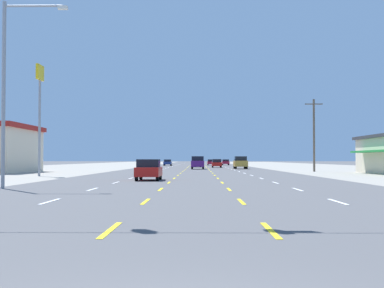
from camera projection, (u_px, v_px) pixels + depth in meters
The scene contains 17 objects.
ground_plane at pixel (197, 170), 70.18m from camera, with size 572.00×572.00×0.00m, color #4C4C4F.
lot_apron_left at pixel (17, 170), 70.48m from camera, with size 28.00×440.00×0.01m, color gray.
lot_apron_right at pixel (378, 170), 69.88m from camera, with size 28.00×440.00×0.01m, color gray.
lane_markings at pixel (197, 166), 108.66m from camera, with size 10.64×227.60×0.01m.
signal_span_wire at pixel (191, 16), 14.40m from camera, with size 25.86×0.53×9.47m.
hatchback_inner_left_nearest at pixel (149, 170), 37.52m from camera, with size 1.72×3.90×1.54m.
suv_center_turn_near at pixel (198, 162), 78.84m from camera, with size 1.98×4.90×1.98m.
suv_far_right_mid at pixel (240, 162), 81.23m from camera, with size 1.98×4.90×1.98m.
hatchback_inner_right_midfar at pixel (217, 163), 92.49m from camera, with size 1.72×3.90×1.54m.
hatchback_center_turn_far at pixel (196, 163), 98.22m from camera, with size 1.72×3.90×1.54m.
sedan_far_left_farther at pixel (168, 162), 119.82m from camera, with size 1.80×4.50×1.46m.
sedan_inner_right_farthest at pixel (211, 162), 125.69m from camera, with size 1.80×4.50×1.46m.
sedan_far_right_distant_a at pixel (226, 162), 130.96m from camera, with size 1.80×4.50×1.46m.
pole_sign_left_row_1 at pixel (40, 96), 46.54m from camera, with size 0.24×1.75×10.11m.
streetlight_left_row_0 at pixel (10, 81), 27.20m from camera, with size 3.48×0.26×9.96m.
streetlight_right_row_0 at pixel (380, 69), 26.98m from camera, with size 4.36×0.26×10.93m.
utility_pole_right_row_1 at pixel (314, 134), 63.53m from camera, with size 2.20×0.26×8.99m.
Camera 1 is at (0.18, -4.26, 1.56)m, focal length 48.02 mm.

